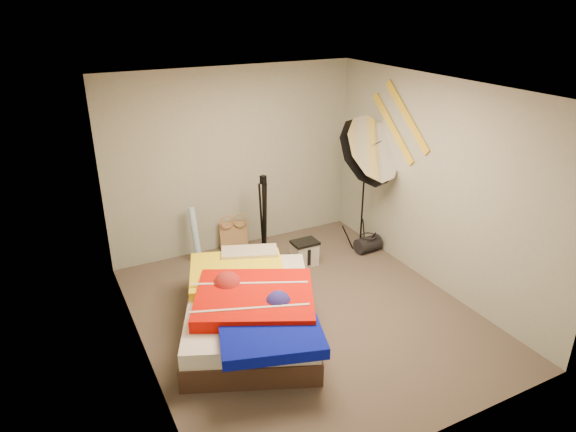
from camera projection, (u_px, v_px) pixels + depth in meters
floor at (304, 313)px, 5.80m from camera, size 4.00×4.00×0.00m
ceiling at (308, 89)px, 4.81m from camera, size 4.00×4.00×0.00m
wall_back at (234, 161)px, 6.93m from camera, size 3.50×0.00×3.50m
wall_front at (441, 308)px, 3.67m from camera, size 3.50×0.00×3.50m
wall_left at (134, 246)px, 4.57m from camera, size 0.00×4.00×4.00m
wall_right at (436, 185)px, 6.04m from camera, size 0.00×4.00×4.00m
tote_bag at (234, 235)px, 7.23m from camera, size 0.41×0.25×0.40m
wrapping_roll at (195, 235)px, 6.78m from camera, size 0.12×0.23×0.77m
camera_case at (305, 254)px, 6.79m from camera, size 0.32×0.23×0.31m
duffel_bag at (368, 244)px, 7.16m from camera, size 0.37×0.24×0.22m
wall_stripe_upper at (407, 116)px, 6.24m from camera, size 0.02×0.91×0.78m
wall_stripe_lower at (393, 128)px, 6.52m from camera, size 0.02×0.91×0.78m
bed at (251, 308)px, 5.40m from camera, size 1.94×2.33×0.55m
photo_umbrella at (366, 153)px, 6.57m from camera, size 1.07×0.94×2.02m
camera_tripod at (264, 212)px, 6.75m from camera, size 0.09×0.09×1.19m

